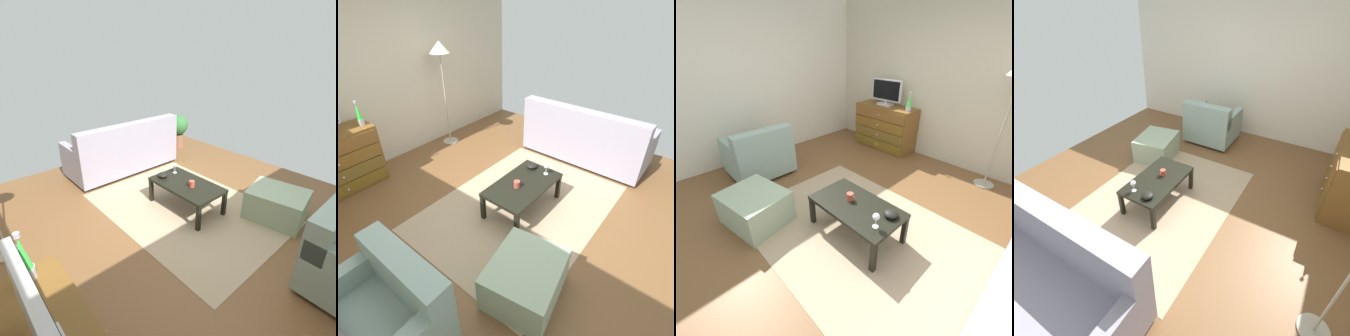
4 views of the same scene
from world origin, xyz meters
TOP-DOWN VIEW (x-y plane):
  - ground_plane at (0.00, 0.00)m, footprint 5.56×5.07m
  - area_rug at (0.20, -0.20)m, footprint 2.60×1.90m
  - tv at (-1.15, 2.01)m, footprint 0.65×0.18m
  - lava_lamp at (-0.60, 1.94)m, footprint 0.09×0.09m
  - coffee_table at (0.21, -0.21)m, footprint 0.99×0.57m
  - wine_glass at (0.56, -0.32)m, footprint 0.07×0.07m
  - mug at (0.10, -0.20)m, footprint 0.11×0.08m
  - bowl_decorative at (0.57, -0.10)m, footprint 0.15×0.15m
  - couch_large at (1.86, -0.27)m, footprint 0.85×1.95m
  - ottoman at (-0.75, -0.94)m, footprint 0.80×0.72m
  - potted_plant at (2.13, -1.88)m, footprint 0.44×0.44m

SIDE VIEW (x-z plane):
  - ground_plane at x=0.00m, z-range -0.05..0.00m
  - area_rug at x=0.20m, z-range 0.00..0.01m
  - ottoman at x=-0.75m, z-range 0.00..0.40m
  - coffee_table at x=0.21m, z-range 0.15..0.53m
  - couch_large at x=1.86m, z-range -0.11..0.82m
  - bowl_decorative at x=0.57m, z-range 0.39..0.45m
  - mug at x=0.10m, z-range 0.39..0.47m
  - potted_plant at x=2.13m, z-range 0.07..0.79m
  - wine_glass at x=0.56m, z-range 0.42..0.58m
  - lava_lamp at x=-0.60m, z-range 0.83..1.16m
  - tv at x=-1.15m, z-range 0.86..1.34m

